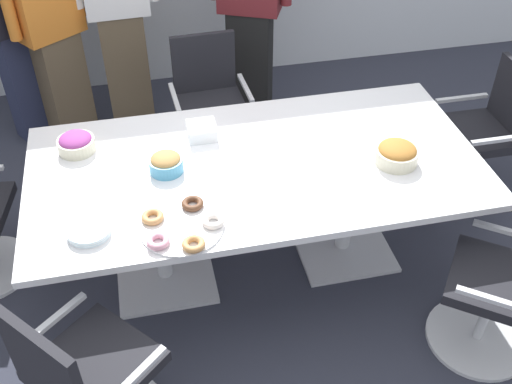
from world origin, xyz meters
TOP-DOWN VIEW (x-y plane):
  - ground_plane at (0.00, 0.00)m, footprint 10.00×10.00m
  - conference_table at (0.00, 0.00)m, footprint 2.40×1.20m
  - office_chair_1 at (-0.94, -0.92)m, footprint 0.76×0.76m
  - office_chair_2 at (1.08, -0.85)m, footprint 0.76×0.76m
  - office_chair_3 at (1.60, 0.37)m, footprint 0.54×0.54m
  - office_chair_4 at (-0.09, 1.10)m, footprint 0.56×0.56m
  - person_standing_0 at (-1.34, 1.72)m, footprint 0.56×0.42m
  - person_standing_1 at (-1.09, 1.67)m, footprint 0.54×0.44m
  - person_standing_2 at (-0.62, 1.73)m, footprint 0.61×0.24m
  - snack_bowl_cookies at (-0.47, 0.04)m, footprint 0.18×0.18m
  - snack_bowl_candy_mix at (-0.93, 0.32)m, footprint 0.20×0.20m
  - snack_bowl_pretzels at (0.73, -0.15)m, footprint 0.23×0.23m
  - donut_platter at (-0.45, -0.42)m, footprint 0.40×0.39m
  - plate_stack at (-0.87, -0.36)m, footprint 0.20×0.20m
  - napkin_pile at (-0.24, 0.31)m, footprint 0.16×0.16m

SIDE VIEW (x-z plane):
  - ground_plane at x=0.00m, z-range -0.01..0.00m
  - office_chair_1 at x=-0.94m, z-range -0.05..0.86m
  - office_chair_2 at x=1.08m, z-range -0.05..0.86m
  - office_chair_3 at x=1.60m, z-range -0.05..0.86m
  - office_chair_4 at x=-0.09m, z-range -0.05..0.86m
  - conference_table at x=0.00m, z-range 0.25..1.00m
  - donut_platter at x=-0.45m, z-range 0.75..0.79m
  - plate_stack at x=-0.87m, z-range 0.75..0.79m
  - napkin_pile at x=-0.24m, z-range 0.75..0.83m
  - snack_bowl_candy_mix at x=-0.93m, z-range 0.75..0.85m
  - snack_bowl_cookies at x=-0.47m, z-range 0.75..0.86m
  - snack_bowl_pretzels at x=0.73m, z-range 0.75..0.86m
  - person_standing_1 at x=-1.09m, z-range 0.03..1.74m
  - person_standing_0 at x=-1.34m, z-range 0.04..1.84m
  - person_standing_2 at x=-0.62m, z-range 0.05..1.94m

